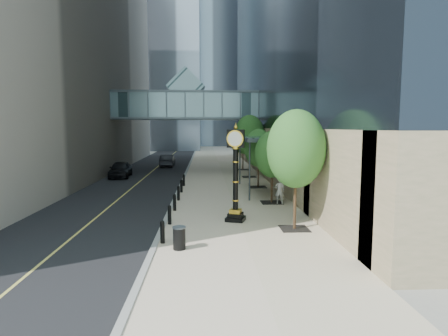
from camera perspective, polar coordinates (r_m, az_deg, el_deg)
The scene contains 14 objects.
ground at distance 15.87m, azimuth 0.22°, elevation -12.52°, with size 320.00×320.00×0.00m, color gray.
road at distance 55.58m, azimuth -9.19°, elevation 0.93°, with size 8.00×180.00×0.02m, color black.
sidewalk at distance 55.26m, azimuth -0.92°, elevation 1.00°, with size 8.00×180.00×0.06m, color beige.
curb at distance 55.28m, azimuth -5.07°, elevation 0.98°, with size 0.25×180.00×0.07m, color gray.
distant_tower_c at distance 137.85m, azimuth -5.14°, elevation 17.71°, with size 22.00×22.00×65.00m, color #98A8BF.
skywalk at distance 43.13m, azimuth -5.80°, elevation 9.70°, with size 17.00×4.20×5.80m.
entrance_canopy at distance 29.33m, azimuth 5.60°, elevation 4.45°, with size 3.00×8.00×4.38m.
bollard_row at distance 24.51m, azimuth -7.23°, elevation -4.60°, with size 0.20×16.20×0.90m.
street_trees at distance 31.63m, azimuth 5.21°, elevation 3.97°, with size 3.05×28.75×6.26m.
street_clock at distance 20.03m, azimuth 1.78°, elevation -1.84°, with size 1.21×1.21×5.13m.
trash_bin at distance 15.85m, azimuth -6.83°, elevation -10.65°, with size 0.52×0.52×0.90m, color black.
pedestrian at distance 24.83m, azimuth 8.49°, elevation -3.47°, with size 0.64×0.42×1.76m, color #AEA99F.
car_near at distance 39.41m, azimuth -15.50°, elevation -0.17°, with size 1.94×4.83×1.64m, color black.
car_far at distance 49.00m, azimuth -8.59°, elevation 1.14°, with size 1.63×4.68×1.54m, color black.
Camera 1 is at (-0.79, -15.00, 5.11)m, focal length 30.00 mm.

